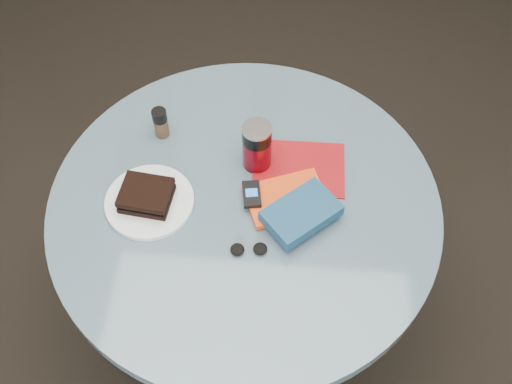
# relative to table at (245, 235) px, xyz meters

# --- Properties ---
(ground) EXTENTS (4.00, 4.00, 0.00)m
(ground) POSITION_rel_table_xyz_m (0.00, 0.00, -0.59)
(ground) COLOR black
(ground) RESTS_ON ground
(table) EXTENTS (1.00, 1.00, 0.75)m
(table) POSITION_rel_table_xyz_m (0.00, 0.00, 0.00)
(table) COLOR black
(table) RESTS_ON ground
(plate) EXTENTS (0.24, 0.24, 0.01)m
(plate) POSITION_rel_table_xyz_m (-0.24, -0.02, 0.17)
(plate) COLOR white
(plate) RESTS_ON table
(sandwich) EXTENTS (0.13, 0.12, 0.04)m
(sandwich) POSITION_rel_table_xyz_m (-0.24, -0.03, 0.20)
(sandwich) COLOR black
(sandwich) RESTS_ON plate
(soda_can) EXTENTS (0.09, 0.09, 0.14)m
(soda_can) POSITION_rel_table_xyz_m (0.02, 0.13, 0.24)
(soda_can) COLOR #61040F
(soda_can) RESTS_ON table
(pepper_grinder) EXTENTS (0.05, 0.05, 0.09)m
(pepper_grinder) POSITION_rel_table_xyz_m (-0.25, 0.20, 0.21)
(pepper_grinder) COLOR #472F1E
(pepper_grinder) RESTS_ON table
(magazine) EXTENTS (0.24, 0.18, 0.00)m
(magazine) POSITION_rel_table_xyz_m (0.13, 0.12, 0.17)
(magazine) COLOR maroon
(magazine) RESTS_ON table
(red_book) EXTENTS (0.23, 0.19, 0.02)m
(red_book) POSITION_rel_table_xyz_m (0.10, 0.01, 0.18)
(red_book) COLOR red
(red_book) RESTS_ON magazine
(novel) EXTENTS (0.21, 0.20, 0.03)m
(novel) POSITION_rel_table_xyz_m (0.14, -0.04, 0.20)
(novel) COLOR navy
(novel) RESTS_ON red_book
(mp3_player) EXTENTS (0.06, 0.08, 0.01)m
(mp3_player) POSITION_rel_table_xyz_m (0.02, 0.01, 0.19)
(mp3_player) COLOR black
(mp3_player) RESTS_ON red_book
(headphones) EXTENTS (0.09, 0.05, 0.02)m
(headphones) POSITION_rel_table_xyz_m (0.03, -0.14, 0.17)
(headphones) COLOR black
(headphones) RESTS_ON table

